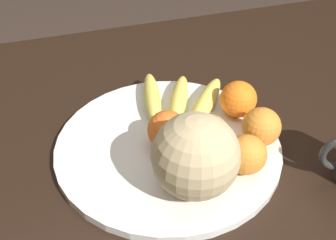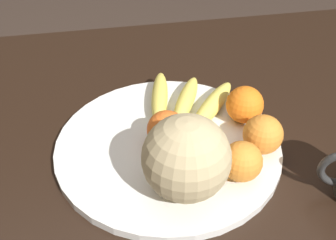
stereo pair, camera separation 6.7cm
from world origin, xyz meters
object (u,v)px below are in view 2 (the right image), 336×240
Objects in this scene: orange_front_left at (263,134)px; melon at (186,158)px; produce_tag at (189,146)px; orange_mid_center at (245,105)px; banana_bunch at (186,101)px; orange_front_right at (167,130)px; orange_back_left at (242,161)px; kitchen_table at (168,160)px; fruit_bowl at (168,145)px.

melon is at bearing -156.81° from orange_front_left.
melon is 1.78× the size of produce_tag.
orange_mid_center is at bearing 91.17° from orange_front_left.
banana_bunch is at bearing 76.50° from melon.
produce_tag is at bearing -155.00° from orange_mid_center.
orange_mid_center reaches higher than orange_front_right.
orange_back_left is 0.88× the size of produce_tag.
melon is 1.90× the size of orange_mid_center.
kitchen_table is at bearing 142.53° from orange_front_left.
fruit_bowl is 0.15m from orange_back_left.
orange_front_right is (-0.02, -0.07, 0.14)m from kitchen_table.
orange_front_right is (-0.16, 0.04, 0.00)m from orange_front_left.
orange_front_left is (0.15, -0.05, 0.04)m from fruit_bowl.
orange_front_right is at bearing 165.36° from produce_tag.
melon is 0.63× the size of banana_bunch.
produce_tag is at bearing -17.57° from orange_front_right.
fruit_bowl is (-0.01, -0.06, 0.10)m from kitchen_table.
melon is (-0.01, -0.17, 0.17)m from kitchen_table.
fruit_bowl is at bearing -166.55° from orange_mid_center.
orange_front_right is 1.05× the size of orange_back_left.
orange_front_left is (0.15, 0.06, -0.03)m from melon.
orange_mid_center reaches higher than fruit_bowl.
banana_bunch is at bearing 59.37° from orange_front_right.
orange_back_left is 0.11m from produce_tag.
orange_back_left reaches higher than banana_bunch.
produce_tag is (-0.02, -0.11, -0.02)m from banana_bunch.
orange_front_left is 0.97× the size of orange_mid_center.
fruit_bowl is 3.01× the size of melon.
produce_tag is (0.03, -0.02, 0.01)m from fruit_bowl.
melon reaches higher than banana_bunch.
banana_bunch is at bearing 37.08° from kitchen_table.
orange_mid_center reaches higher than banana_bunch.
orange_front_left is 1.00× the size of orange_front_right.
kitchen_table is 23.03× the size of orange_front_left.
orange_front_right is 0.05m from produce_tag.
melon is 0.12m from produce_tag.
orange_front_left is 0.08m from orange_back_left.
fruit_bowl is 6.11× the size of orange_back_left.
fruit_bowl is 5.84× the size of orange_front_right.
kitchen_table is 21.08× the size of produce_tag.
orange_mid_center is (-0.00, 0.09, 0.00)m from orange_front_left.
banana_bunch is at bearing 82.41° from produce_tag.
orange_front_right is at bearing -103.46° from kitchen_table.
orange_front_left is at bearing -17.78° from fruit_bowl.
fruit_bowl is 0.11m from banana_bunch.
orange_back_left is (-0.05, -0.14, -0.00)m from orange_mid_center.
orange_front_right is 0.14m from orange_back_left.
orange_mid_center is at bearing 27.93° from produce_tag.
orange_back_left is (0.10, -0.10, -0.00)m from orange_front_right.
orange_front_left is 0.92× the size of produce_tag.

